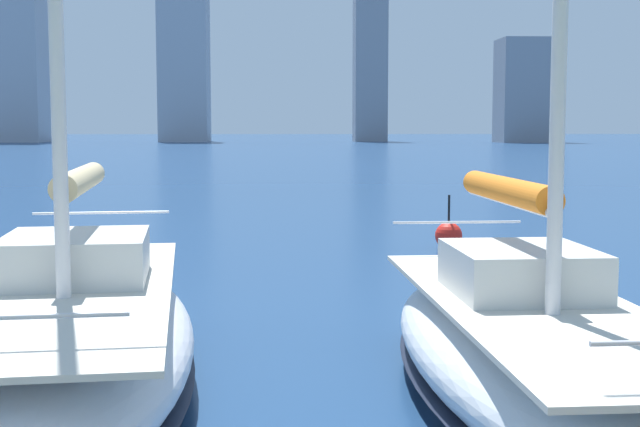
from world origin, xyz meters
TOP-DOWN VIEW (x-y plane):
  - city_skyline at (7.10, -162.96)m, footprint 169.67×19.91m
  - sailboat_orange at (-2.48, -6.53)m, footprint 2.90×8.37m
  - sailboat_tan at (2.76, -7.18)m, footprint 3.66×8.79m
  - channel_buoy at (-4.03, -19.38)m, footprint 0.70×0.70m

SIDE VIEW (x-z plane):
  - channel_buoy at x=-4.03m, z-range -0.34..1.06m
  - sailboat_orange at x=-2.48m, z-range -4.95..6.36m
  - sailboat_tan at x=2.76m, z-range -4.12..5.58m
  - city_skyline at x=7.10m, z-range -3.53..40.20m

